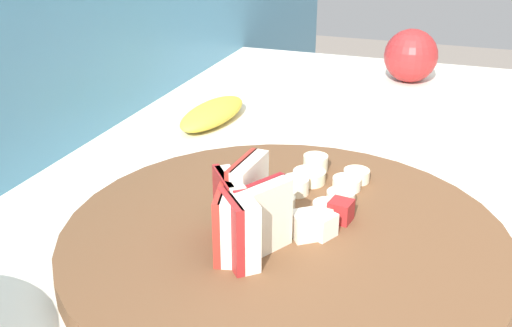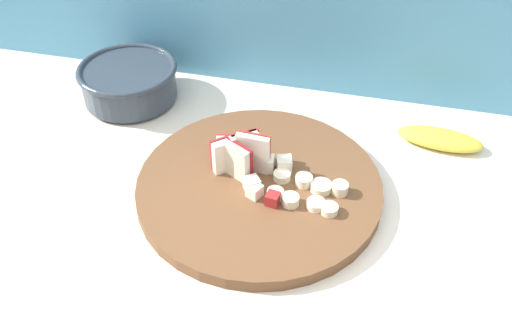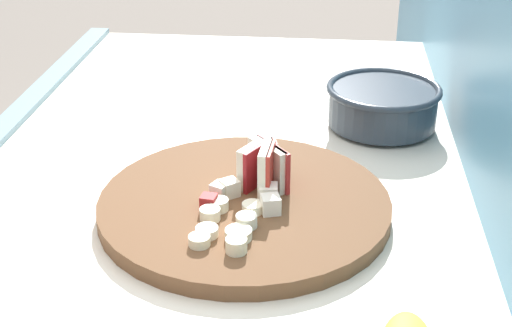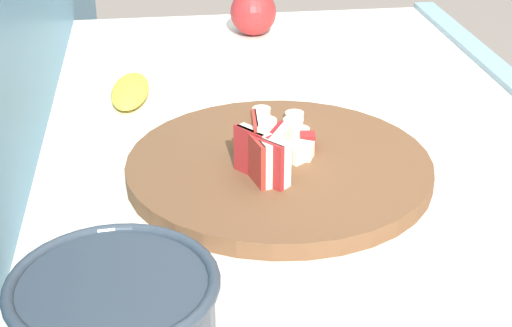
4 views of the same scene
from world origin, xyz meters
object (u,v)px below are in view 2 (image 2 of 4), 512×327
object	(u,v)px
apple_wedge_fan	(238,153)
apple_dice_pile	(267,177)
cutting_board	(259,187)
banana_slice_rows	(308,192)
ceramic_bowl	(129,81)
banana_peel	(440,139)

from	to	relation	value
apple_wedge_fan	apple_dice_pile	bearing A→B (deg)	-23.88
apple_wedge_fan	cutting_board	bearing A→B (deg)	-31.59
banana_slice_rows	ceramic_bowl	world-z (taller)	ceramic_bowl
cutting_board	apple_wedge_fan	world-z (taller)	apple_wedge_fan
cutting_board	banana_peel	distance (m)	0.30
apple_wedge_fan	banana_peel	size ratio (longest dim) A/B	0.64
apple_wedge_fan	apple_dice_pile	size ratio (longest dim) A/B	0.89
apple_wedge_fan	banana_slice_rows	bearing A→B (deg)	-16.93
ceramic_bowl	cutting_board	bearing A→B (deg)	-32.84
banana_slice_rows	banana_peel	bearing A→B (deg)	45.07
banana_peel	banana_slice_rows	bearing A→B (deg)	-134.93
apple_wedge_fan	banana_peel	bearing A→B (deg)	27.40
cutting_board	ceramic_bowl	world-z (taller)	ceramic_bowl
cutting_board	apple_wedge_fan	distance (m)	0.05
cutting_board	banana_peel	xyz separation A→B (m)	(0.25, 0.17, 0.00)
ceramic_bowl	banana_peel	xyz separation A→B (m)	(0.51, -0.00, -0.03)
apple_wedge_fan	ceramic_bowl	distance (m)	0.28
banana_slice_rows	ceramic_bowl	xyz separation A→B (m)	(-0.34, 0.18, 0.01)
cutting_board	banana_slice_rows	distance (m)	0.07
apple_wedge_fan	apple_dice_pile	world-z (taller)	apple_wedge_fan
cutting_board	banana_peel	bearing A→B (deg)	34.16
banana_slice_rows	banana_peel	distance (m)	0.25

